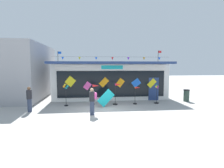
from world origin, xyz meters
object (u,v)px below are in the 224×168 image
Objects in this scene: kite_shop_building at (110,79)px; trash_bin at (186,95)px; person_mid_plaza at (29,99)px; wind_spinner_right at (157,93)px; person_near_camera at (92,101)px; display_kite_on_ground at (106,98)px; wind_spinner_center_right at (137,93)px; wind_spinner_center_left at (117,91)px; wind_spinner_left at (95,90)px; wind_spinner_far_left at (66,90)px.

kite_shop_building is 7.10m from trash_bin.
trash_bin is at bearing -165.20° from person_mid_plaza.
person_near_camera reaches higher than wind_spinner_right.
trash_bin is 7.14m from display_kite_on_ground.
kite_shop_building is at bearing 116.40° from wind_spinner_center_right.
wind_spinner_center_left reaches higher than trash_bin.
wind_spinner_center_right is 1.13× the size of display_kite_on_ground.
kite_shop_building is at bearing 66.79° from wind_spinner_left.
wind_spinner_center_left is at bearing -174.09° from trash_bin.
kite_shop_building reaches higher than wind_spinner_far_left.
wind_spinner_center_right is at bearing 16.24° from display_kite_on_ground.
person_near_camera is (-3.49, -2.77, 0.00)m from wind_spinner_center_right.
wind_spinner_center_left is 1.23m from display_kite_on_ground.
wind_spinner_right is (3.24, 0.06, -0.25)m from wind_spinner_center_left.
person_near_camera is at bearing -94.21° from wind_spinner_left.
wind_spinner_far_left is 7.16m from wind_spinner_right.
person_near_camera is at bearing -151.54° from wind_spinner_right.
wind_spinner_center_left is (0.23, -3.64, -0.63)m from kite_shop_building.
wind_spinner_far_left is 1.10× the size of wind_spinner_right.
kite_shop_building reaches higher than wind_spinner_center_left.
display_kite_on_ground is (2.99, -0.63, -0.52)m from wind_spinner_far_left.
wind_spinner_center_left is at bearing -6.17° from wind_spinner_left.
display_kite_on_ground is at bearing -48.33° from wind_spinner_left.
wind_spinner_left is at bearing 131.67° from display_kite_on_ground.
person_mid_plaza is at bearing -157.91° from wind_spinner_left.
wind_spinner_center_left is at bearing -160.91° from person_mid_plaza.
wind_spinner_left reaches higher than display_kite_on_ground.
display_kite_on_ground is (1.00, 2.04, -0.22)m from person_near_camera.
person_mid_plaza is at bearing -170.30° from display_kite_on_ground.
wind_spinner_center_right is at bearing 0.97° from wind_spinner_far_left.
person_near_camera is at bearing -141.60° from wind_spinner_center_right.
person_mid_plaza reaches higher than wind_spinner_right.
trash_bin is (10.00, 0.70, -0.68)m from wind_spinner_far_left.
kite_shop_building reaches higher than wind_spinner_right.
wind_spinner_far_left is at bearing -134.81° from kite_shop_building.
person_near_camera is 1.00× the size of person_mid_plaza.
wind_spinner_left is at bearing 156.65° from person_near_camera.
trash_bin is at bearing 10.75° from display_kite_on_ground.
wind_spinner_center_left is at bearing 125.72° from person_near_camera.
display_kite_on_ground is (5.14, 0.88, -0.18)m from person_mid_plaza.
kite_shop_building is 6.85× the size of wind_spinner_right.
wind_spinner_right is (1.67, 0.03, -0.05)m from wind_spinner_center_right.
person_near_camera is 8.70m from trash_bin.
wind_spinner_far_left is 1.67× the size of trash_bin.
kite_shop_building is at bearing 154.54° from trash_bin.
kite_shop_building is 7.87m from person_mid_plaza.
kite_shop_building is 6.34× the size of person_near_camera.
wind_spinner_right is 0.93× the size of person_mid_plaza.
person_near_camera is at bearing 168.76° from person_mid_plaza.
wind_spinner_far_left is 1.38× the size of display_kite_on_ground.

